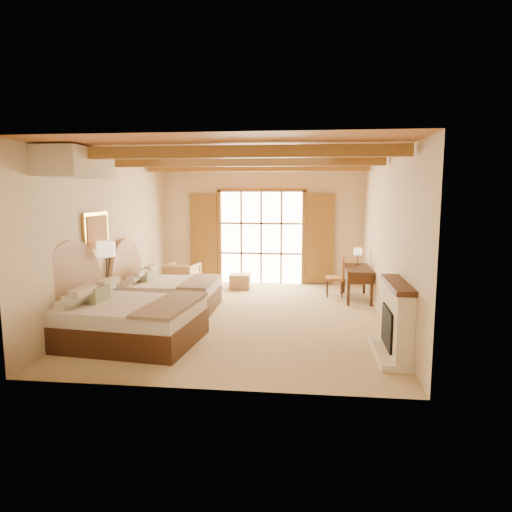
# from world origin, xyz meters

# --- Properties ---
(floor) EXTENTS (7.00, 7.00, 0.00)m
(floor) POSITION_xyz_m (0.00, 0.00, 0.00)
(floor) COLOR #CFB687
(floor) RESTS_ON ground
(wall_back) EXTENTS (5.50, 0.00, 5.50)m
(wall_back) POSITION_xyz_m (0.00, 3.50, 1.60)
(wall_back) COLOR beige
(wall_back) RESTS_ON ground
(wall_left) EXTENTS (0.00, 7.00, 7.00)m
(wall_left) POSITION_xyz_m (-2.75, 0.00, 1.60)
(wall_left) COLOR beige
(wall_left) RESTS_ON ground
(wall_right) EXTENTS (0.00, 7.00, 7.00)m
(wall_right) POSITION_xyz_m (2.75, 0.00, 1.60)
(wall_right) COLOR beige
(wall_right) RESTS_ON ground
(ceiling) EXTENTS (7.00, 7.00, 0.00)m
(ceiling) POSITION_xyz_m (0.00, 0.00, 3.20)
(ceiling) COLOR #B8723A
(ceiling) RESTS_ON ground
(ceiling_beams) EXTENTS (5.39, 4.60, 0.18)m
(ceiling_beams) POSITION_xyz_m (0.00, 0.00, 3.08)
(ceiling_beams) COLOR #9A6639
(ceiling_beams) RESTS_ON ceiling
(french_doors) EXTENTS (3.95, 0.08, 2.60)m
(french_doors) POSITION_xyz_m (0.00, 3.44, 1.25)
(french_doors) COLOR white
(french_doors) RESTS_ON ground
(fireplace) EXTENTS (0.46, 1.40, 1.16)m
(fireplace) POSITION_xyz_m (2.60, -2.00, 0.51)
(fireplace) COLOR #F4E9C1
(fireplace) RESTS_ON ground
(painting) EXTENTS (0.06, 0.95, 0.75)m
(painting) POSITION_xyz_m (-2.70, -0.75, 1.75)
(painting) COLOR gold
(painting) RESTS_ON wall_left
(canopy_valance) EXTENTS (0.70, 1.40, 0.45)m
(canopy_valance) POSITION_xyz_m (-2.40, -2.00, 2.95)
(canopy_valance) COLOR beige
(canopy_valance) RESTS_ON ceiling
(bed_near) EXTENTS (2.41, 1.92, 1.48)m
(bed_near) POSITION_xyz_m (-1.86, -1.83, 0.45)
(bed_near) COLOR #432215
(bed_near) RESTS_ON floor
(bed_far) EXTENTS (2.02, 1.58, 1.33)m
(bed_far) POSITION_xyz_m (-1.83, 0.41, 0.40)
(bed_far) COLOR #432215
(bed_far) RESTS_ON floor
(nightstand) EXTENTS (0.53, 0.53, 0.58)m
(nightstand) POSITION_xyz_m (-2.47, -0.83, 0.29)
(nightstand) COLOR #432215
(nightstand) RESTS_ON floor
(floor_lamp) EXTENTS (0.33, 0.33, 1.58)m
(floor_lamp) POSITION_xyz_m (-2.50, -0.80, 1.34)
(floor_lamp) COLOR #3D2D1F
(floor_lamp) RESTS_ON floor
(armchair) EXTENTS (0.88, 0.90, 0.72)m
(armchair) POSITION_xyz_m (-1.91, 2.23, 0.36)
(armchair) COLOR tan
(armchair) RESTS_ON floor
(ottoman) EXTENTS (0.54, 0.54, 0.38)m
(ottoman) POSITION_xyz_m (-0.48, 2.68, 0.19)
(ottoman) COLOR #A4714E
(ottoman) RESTS_ON floor
(desk) EXTENTS (0.62, 1.41, 0.76)m
(desk) POSITION_xyz_m (2.43, 1.77, 0.40)
(desk) COLOR #432215
(desk) RESTS_ON floor
(desk_chair) EXTENTS (0.46, 0.46, 0.99)m
(desk_chair) POSITION_xyz_m (1.95, 2.04, 0.31)
(desk_chair) COLOR #B66739
(desk_chair) RESTS_ON floor
(desk_lamp) EXTENTS (0.20, 0.20, 0.40)m
(desk_lamp) POSITION_xyz_m (2.48, 2.18, 1.06)
(desk_lamp) COLOR #3D2D1F
(desk_lamp) RESTS_ON desk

